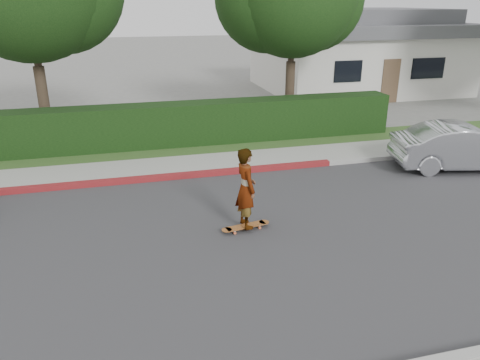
# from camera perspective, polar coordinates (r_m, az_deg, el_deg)

# --- Properties ---
(ground) EXTENTS (120.00, 120.00, 0.00)m
(ground) POSITION_cam_1_polar(r_m,az_deg,el_deg) (10.81, 14.90, -5.64)
(ground) COLOR slate
(ground) RESTS_ON ground
(road) EXTENTS (60.00, 8.00, 0.01)m
(road) POSITION_cam_1_polar(r_m,az_deg,el_deg) (10.81, 14.90, -5.61)
(road) COLOR #2D2D30
(road) RESTS_ON ground
(curb_far) EXTENTS (60.00, 0.20, 0.15)m
(curb_far) POSITION_cam_1_polar(r_m,az_deg,el_deg) (14.19, 7.03, 1.76)
(curb_far) COLOR #9E9E99
(curb_far) RESTS_ON ground
(curb_red_section) EXTENTS (12.00, 0.21, 0.15)m
(curb_red_section) POSITION_cam_1_polar(r_m,az_deg,el_deg) (13.27, -13.52, -0.06)
(curb_red_section) COLOR maroon
(curb_red_section) RESTS_ON ground
(sidewalk_far) EXTENTS (60.00, 1.60, 0.12)m
(sidewalk_far) POSITION_cam_1_polar(r_m,az_deg,el_deg) (14.99, 5.79, 2.82)
(sidewalk_far) COLOR gray
(sidewalk_far) RESTS_ON ground
(planting_strip) EXTENTS (60.00, 1.60, 0.10)m
(planting_strip) POSITION_cam_1_polar(r_m,az_deg,el_deg) (16.43, 3.88, 4.49)
(planting_strip) COLOR #2D4C1E
(planting_strip) RESTS_ON ground
(hedge) EXTENTS (15.00, 1.00, 1.50)m
(hedge) POSITION_cam_1_polar(r_m,az_deg,el_deg) (16.16, -6.97, 6.67)
(hedge) COLOR black
(hedge) RESTS_ON ground
(house) EXTENTS (10.60, 8.60, 4.30)m
(house) POSITION_cam_1_polar(r_m,az_deg,el_deg) (27.71, 14.03, 15.05)
(house) COLOR beige
(house) RESTS_ON ground
(skateboard) EXTENTS (1.15, 0.42, 0.10)m
(skateboard) POSITION_cam_1_polar(r_m,az_deg,el_deg) (10.30, 0.70, -5.66)
(skateboard) COLOR #E46B3E
(skateboard) RESTS_ON ground
(skateboarder) EXTENTS (0.50, 0.69, 1.77)m
(skateboarder) POSITION_cam_1_polar(r_m,az_deg,el_deg) (9.93, 0.73, -1.00)
(skateboarder) COLOR white
(skateboarder) RESTS_ON skateboard
(car_silver) EXTENTS (4.31, 2.30, 1.35)m
(car_silver) POSITION_cam_1_polar(r_m,az_deg,el_deg) (15.35, 25.64, 3.65)
(car_silver) COLOR #BABCC1
(car_silver) RESTS_ON ground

